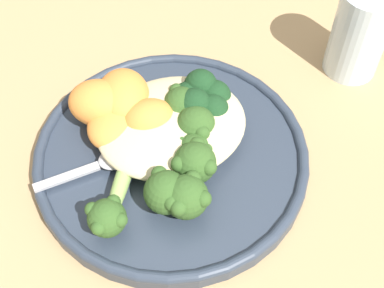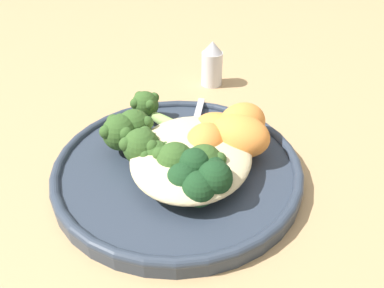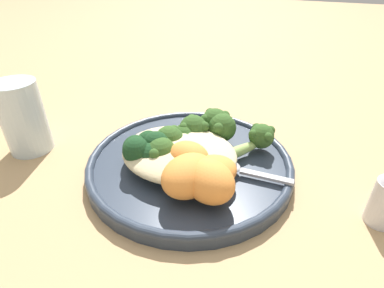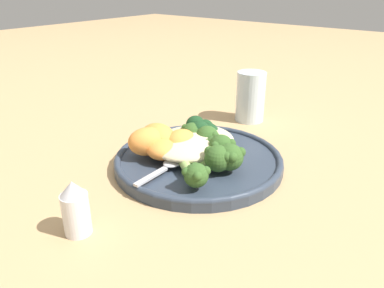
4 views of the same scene
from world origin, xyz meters
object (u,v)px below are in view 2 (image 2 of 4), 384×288
broccoli_stalk_1 (141,128)px  sweet_potato_chunk_0 (205,142)px  plate (177,168)px  kale_tuft (201,177)px  salt_shaker (212,64)px  broccoli_stalk_4 (164,152)px  broccoli_stalk_3 (148,146)px  sweet_potato_chunk_2 (219,129)px  sweet_potato_chunk_3 (242,124)px  quinoa_mound (193,155)px  broccoli_stalk_6 (203,159)px  sweet_potato_chunk_1 (240,135)px  broccoli_stalk_0 (153,110)px  broccoli_stalk_5 (177,159)px  broccoli_stalk_2 (132,134)px  spoon (194,127)px

broccoli_stalk_1 → sweet_potato_chunk_0: broccoli_stalk_1 is taller
plate → kale_tuft: kale_tuft is taller
kale_tuft → salt_shaker: salt_shaker is taller
salt_shaker → broccoli_stalk_4: bearing=-4.9°
broccoli_stalk_3 → kale_tuft: (0.04, 0.07, 0.00)m
plate → sweet_potato_chunk_2: size_ratio=4.32×
plate → sweet_potato_chunk_3: 0.09m
sweet_potato_chunk_2 → quinoa_mound: bearing=-22.5°
plate → broccoli_stalk_6: 0.05m
sweet_potato_chunk_1 → salt_shaker: size_ratio=0.95×
broccoli_stalk_1 → broccoli_stalk_3: same height
broccoli_stalk_0 → broccoli_stalk_4: size_ratio=1.36×
broccoli_stalk_1 → broccoli_stalk_3: size_ratio=1.04×
broccoli_stalk_5 → broccoli_stalk_1: bearing=-122.4°
sweet_potato_chunk_1 → broccoli_stalk_5: bearing=-50.7°
broccoli_stalk_1 → salt_shaker: bearing=-110.6°
plate → broccoli_stalk_5: 0.04m
broccoli_stalk_5 → sweet_potato_chunk_0: bearing=154.7°
broccoli_stalk_0 → sweet_potato_chunk_0: (0.07, 0.08, 0.00)m
sweet_potato_chunk_0 → broccoli_stalk_4: bearing=-66.0°
broccoli_stalk_6 → sweet_potato_chunk_1: bearing=124.7°
quinoa_mound → broccoli_stalk_3: size_ratio=1.57×
broccoli_stalk_3 → broccoli_stalk_6: broccoli_stalk_3 is taller
broccoli_stalk_5 → sweet_potato_chunk_3: 0.10m
broccoli_stalk_5 → sweet_potato_chunk_1: sweet_potato_chunk_1 is taller
broccoli_stalk_5 → kale_tuft: bearing=60.0°
kale_tuft → sweet_potato_chunk_3: bearing=161.9°
quinoa_mound → sweet_potato_chunk_1: bearing=126.8°
broccoli_stalk_5 → broccoli_stalk_2: bearing=-111.3°
sweet_potato_chunk_0 → broccoli_stalk_6: bearing=2.4°
broccoli_stalk_6 → kale_tuft: (0.03, 0.00, 0.00)m
broccoli_stalk_4 → kale_tuft: bearing=84.5°
spoon → salt_shaker: salt_shaker is taller
quinoa_mound → broccoli_stalk_1: 0.08m
plate → broccoli_stalk_0: size_ratio=2.65×
broccoli_stalk_2 → sweet_potato_chunk_2: (-0.03, 0.10, -0.00)m
broccoli_stalk_0 → broccoli_stalk_4: 0.09m
sweet_potato_chunk_0 → sweet_potato_chunk_2: size_ratio=0.85×
quinoa_mound → broccoli_stalk_1: broccoli_stalk_1 is taller
broccoli_stalk_2 → broccoli_stalk_4: bearing=137.1°
broccoli_stalk_0 → sweet_potato_chunk_1: bearing=-169.5°
broccoli_stalk_4 → kale_tuft: 0.06m
broccoli_stalk_1 → sweet_potato_chunk_3: 0.12m
broccoli_stalk_3 → kale_tuft: bearing=107.2°
sweet_potato_chunk_2 → salt_shaker: 0.20m
broccoli_stalk_3 → kale_tuft: size_ratio=1.55×
broccoli_stalk_5 → broccoli_stalk_6: bearing=113.3°
broccoli_stalk_2 → broccoli_stalk_6: 0.10m
salt_shaker → sweet_potato_chunk_2: bearing=10.1°
sweet_potato_chunk_0 → salt_shaker: (-0.23, -0.02, -0.01)m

